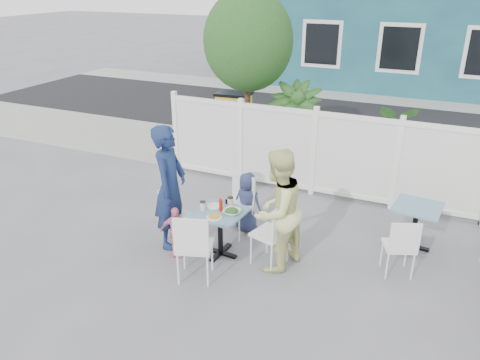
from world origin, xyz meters
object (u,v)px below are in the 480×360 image
at_px(man, 170,187).
at_px(toddler, 176,232).
at_px(woman, 277,211).
at_px(utility_cabinet, 234,123).
at_px(boy, 247,202).
at_px(chair_back, 239,200).
at_px(chair_right, 275,230).
at_px(chair_near, 193,243).
at_px(chair_left, 174,210).
at_px(main_table, 220,222).
at_px(spare_table, 416,215).

xyz_separation_m(man, toddler, (0.23, -0.28, -0.55)).
bearing_deg(man, woman, -99.91).
xyz_separation_m(utility_cabinet, boy, (1.76, -3.33, -0.16)).
height_order(chair_back, woman, woman).
relative_size(chair_right, man, 0.52).
bearing_deg(chair_right, chair_near, 150.17).
distance_m(chair_near, woman, 1.20).
xyz_separation_m(chair_left, chair_near, (0.80, -0.84, 0.08)).
bearing_deg(utility_cabinet, chair_left, -82.49).
distance_m(chair_near, man, 1.13).
distance_m(main_table, chair_left, 0.83).
bearing_deg(toddler, chair_right, -7.05).
relative_size(utility_cabinet, boy, 1.33).
distance_m(main_table, woman, 0.90).
bearing_deg(chair_left, chair_near, 60.62).
relative_size(spare_table, chair_right, 0.75).
relative_size(chair_back, woman, 0.54).
relative_size(chair_back, boy, 0.96).
height_order(chair_right, woman, woman).
xyz_separation_m(spare_table, toddler, (-3.13, -1.64, -0.15)).
bearing_deg(main_table, chair_near, -91.67).
relative_size(spare_table, woman, 0.42).
bearing_deg(chair_left, chair_right, 105.66).
bearing_deg(chair_right, woman, -103.18).
relative_size(man, toddler, 2.41).
bearing_deg(main_table, chair_left, 173.56).
bearing_deg(toddler, man, 108.26).
xyz_separation_m(utility_cabinet, spare_table, (4.25, -2.81, -0.12)).
bearing_deg(spare_table, utility_cabinet, 146.48).
relative_size(utility_cabinet, toddler, 1.68).
bearing_deg(main_table, man, -178.97).
height_order(chair_left, boy, boy).
height_order(spare_table, woman, woman).
bearing_deg(chair_right, boy, 60.13).
bearing_deg(main_table, spare_table, 27.74).
bearing_deg(chair_back, chair_left, 50.66).
relative_size(chair_near, toddler, 1.29).
bearing_deg(chair_right, chair_left, 104.94).
relative_size(utility_cabinet, chair_right, 1.35).
bearing_deg(utility_cabinet, man, -82.51).
distance_m(spare_table, chair_right, 2.17).
bearing_deg(utility_cabinet, chair_right, -63.17).
xyz_separation_m(boy, toddler, (-0.65, -1.12, -0.10)).
distance_m(chair_left, chair_near, 1.16).
xyz_separation_m(man, boy, (0.87, 0.84, -0.45)).
relative_size(chair_right, toddler, 1.24).
xyz_separation_m(main_table, chair_near, (-0.02, -0.75, 0.05)).
distance_m(utility_cabinet, boy, 3.77).
bearing_deg(chair_left, man, 28.22).
relative_size(main_table, chair_back, 0.76).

